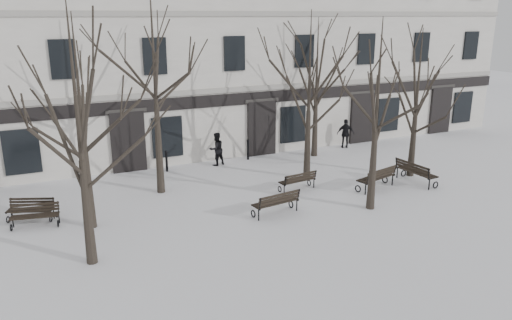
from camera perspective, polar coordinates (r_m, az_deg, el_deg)
ground at (r=18.65m, az=1.39°, el=-6.61°), size 100.00×100.00×0.00m
building at (r=29.42m, az=-10.02°, el=12.66°), size 40.40×10.20×11.40m
tree_0 at (r=17.56m, az=-19.52°, el=6.68°), size 5.16×5.16×7.37m
tree_1 at (r=14.78m, az=-19.83°, el=5.79°), size 5.38×5.38×7.69m
tree_2 at (r=18.87m, az=13.76°, el=7.42°), size 5.04×5.04×7.19m
tree_3 at (r=23.60m, az=18.03°, el=8.05°), size 4.70×4.70×6.72m
tree_4 at (r=20.44m, az=-11.60°, el=11.19°), size 6.22×6.22×8.88m
tree_5 at (r=22.14m, az=6.14°, el=9.50°), size 5.23×5.23×7.47m
tree_6 at (r=26.01m, az=6.97°, el=10.01°), size 5.00×5.00×7.14m
bench_0 at (r=19.40m, az=-23.95°, el=-5.75°), size 1.70×0.88×0.82m
bench_1 at (r=18.75m, az=2.35°, el=-4.83°), size 1.92×0.93×0.93m
bench_2 at (r=22.05m, az=13.70°, el=-1.93°), size 2.07×1.18×0.99m
bench_3 at (r=20.05m, az=-24.35°, el=-5.10°), size 1.69×1.14×0.81m
bench_4 at (r=21.38m, az=4.82°, el=-2.32°), size 1.71×0.80×0.84m
bench_5 at (r=23.27m, az=17.75°, el=-1.26°), size 0.87×2.05×1.01m
bollard_a at (r=24.22m, az=-10.18°, el=-0.03°), size 0.13×0.13×1.04m
bollard_b at (r=25.79m, az=-0.92°, el=1.31°), size 0.14×0.14×1.10m
pedestrian_b at (r=25.09m, az=-4.50°, el=-0.57°), size 0.94×0.81×1.66m
pedestrian_c at (r=28.72m, az=10.12°, el=1.40°), size 1.04×0.81×1.64m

